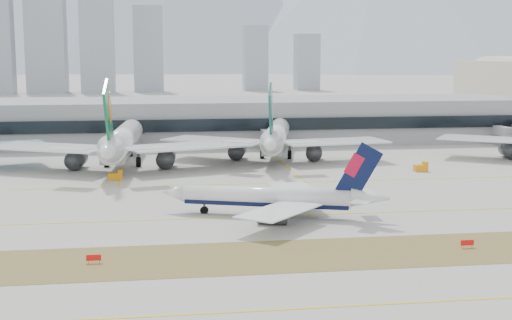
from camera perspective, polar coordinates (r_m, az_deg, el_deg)
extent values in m
plane|color=#A6A49B|center=(141.83, 1.30, -4.05)|extent=(3000.00, 3000.00, 0.00)
cube|color=olive|center=(111.36, 4.08, -7.56)|extent=(360.00, 18.00, 0.06)
cube|color=yellow|center=(137.02, 1.65, -4.49)|extent=(360.00, 0.45, 0.04)
cube|color=yellow|center=(90.13, 7.28, -11.52)|extent=(360.00, 0.45, 0.04)
cube|color=yellow|center=(170.89, -0.39, -1.89)|extent=(360.00, 0.45, 0.04)
cylinder|color=white|center=(136.04, 0.82, -2.92)|extent=(31.56, 14.20, 3.53)
cube|color=black|center=(136.23, 0.81, -3.32)|extent=(30.78, 13.49, 1.59)
cone|color=white|center=(140.57, -6.67, -2.61)|extent=(5.83, 4.98, 3.53)
cone|color=white|center=(133.82, 9.15, -3.03)|extent=(7.94, 5.74, 3.53)
cube|color=white|center=(144.95, 3.14, -2.44)|extent=(8.66, 17.69, 0.21)
cube|color=white|center=(138.32, 8.68, -2.53)|extent=(3.28, 5.03, 0.14)
cylinder|color=#3F4247|center=(142.44, 2.22, -3.42)|extent=(5.95, 4.30, 2.65)
cube|color=#3F4247|center=(142.22, 2.23, -3.00)|extent=(2.20, 1.00, 1.23)
cube|color=white|center=(126.01, 1.86, -4.09)|extent=(17.52, 18.28, 0.21)
cube|color=white|center=(129.34, 8.48, -3.29)|extent=(5.50, 5.83, 0.14)
cylinder|color=#3F4247|center=(129.88, 1.30, -4.59)|extent=(5.95, 4.30, 2.65)
cube|color=#3F4247|center=(129.64, 1.31, -4.13)|extent=(2.20, 1.00, 1.23)
cube|color=#09123B|center=(133.04, 8.24, -0.92)|extent=(8.31, 3.24, 11.05)
cube|color=red|center=(132.90, 7.87, -0.40)|extent=(3.84, 1.69, 4.73)
cylinder|color=#3F4247|center=(139.33, -4.16, -3.86)|extent=(0.42, 0.42, 2.12)
cylinder|color=black|center=(139.43, -4.16, -4.03)|extent=(1.70, 1.12, 1.59)
cylinder|color=#3F4247|center=(134.26, 1.01, -4.31)|extent=(0.42, 0.42, 2.12)
cylinder|color=black|center=(134.36, 1.01, -4.49)|extent=(1.70, 1.12, 1.59)
cylinder|color=#3F4247|center=(138.67, 1.35, -3.89)|extent=(0.42, 0.42, 2.12)
cylinder|color=black|center=(138.76, 1.35, -4.07)|extent=(1.70, 1.12, 1.59)
cylinder|color=white|center=(200.20, -10.63, 1.61)|extent=(10.45, 51.01, 6.70)
cube|color=slate|center=(200.42, -10.61, 1.09)|extent=(9.37, 49.93, 3.02)
cone|color=white|center=(229.05, -9.81, 2.48)|extent=(7.26, 8.22, 6.70)
cone|color=white|center=(169.62, -11.81, 0.65)|extent=(7.52, 11.72, 6.70)
cube|color=white|center=(191.68, -5.49, 1.12)|extent=(35.12, 23.84, 0.40)
cube|color=white|center=(170.68, -8.82, 0.95)|extent=(10.28, 7.01, 0.27)
cylinder|color=#3F4247|center=(195.74, -7.22, 0.15)|extent=(5.64, 8.79, 5.03)
cube|color=#3F4247|center=(195.46, -7.23, 0.74)|extent=(0.76, 3.55, 2.35)
cube|color=white|center=(195.96, -16.13, 0.98)|extent=(35.36, 27.45, 0.40)
cube|color=white|center=(173.01, -14.58, 0.88)|extent=(10.55, 8.11, 0.27)
cylinder|color=#3F4247|center=(198.54, -14.18, 0.08)|extent=(5.64, 8.79, 5.03)
cube|color=#3F4247|center=(198.27, -14.20, 0.65)|extent=(0.76, 3.55, 2.35)
cube|color=#0E6233|center=(172.22, -11.73, 3.43)|extent=(1.64, 14.02, 17.97)
cube|color=orange|center=(173.46, -11.69, 4.12)|extent=(1.20, 6.35, 7.69)
cylinder|color=#3F4247|center=(219.84, -10.03, 0.82)|extent=(0.80, 0.80, 4.02)
cylinder|color=black|center=(219.95, -10.02, 0.61)|extent=(1.39, 3.09, 3.02)
cylinder|color=#3F4247|center=(200.05, -11.87, 0.02)|extent=(0.80, 0.80, 4.02)
cylinder|color=black|center=(200.18, -11.86, -0.21)|extent=(1.39, 3.09, 3.02)
cylinder|color=#3F4247|center=(199.05, -9.39, 0.05)|extent=(0.80, 0.80, 4.02)
cylinder|color=black|center=(199.18, -9.38, -0.19)|extent=(1.39, 3.09, 3.02)
cylinder|color=white|center=(212.42, 1.63, 2.02)|extent=(16.88, 47.65, 6.28)
cube|color=slate|center=(212.62, 1.62, 1.55)|extent=(15.74, 46.51, 2.83)
cone|color=white|center=(239.59, 1.99, 2.75)|extent=(7.76, 8.49, 6.28)
cone|color=white|center=(183.58, 1.13, 1.25)|extent=(8.51, 11.70, 6.28)
cube|color=white|center=(205.37, 6.25, 1.48)|extent=(31.91, 18.30, 0.38)
cube|color=white|center=(185.15, 3.69, 1.44)|extent=(9.15, 5.35, 0.25)
cylinder|color=#3F4247|center=(208.85, 4.66, 0.67)|extent=(6.38, 8.77, 4.71)
cube|color=#3F4247|center=(208.60, 4.67, 1.18)|extent=(1.21, 3.32, 2.20)
cube|color=white|center=(207.26, -3.17, 1.58)|extent=(32.60, 28.63, 0.38)
cube|color=white|center=(186.16, -1.34, 1.50)|extent=(9.91, 8.49, 0.25)
cylinder|color=#3F4247|center=(210.09, -1.52, 0.74)|extent=(6.38, 8.77, 4.71)
cube|color=#3F4247|center=(209.85, -1.52, 1.25)|extent=(1.21, 3.32, 2.20)
cube|color=#12514C|center=(186.07, 1.20, 3.65)|extent=(3.53, 12.91, 16.84)
cube|color=#B4B6BE|center=(187.24, 1.23, 4.25)|extent=(2.01, 5.92, 7.21)
cylinder|color=#3F4247|center=(230.90, 1.87, 1.28)|extent=(0.75, 0.75, 3.77)
cylinder|color=black|center=(231.00, 1.87, 1.08)|extent=(1.71, 3.00, 2.83)
cylinder|color=#3F4247|center=(212.00, 0.50, 0.64)|extent=(0.75, 0.75, 3.77)
cylinder|color=black|center=(212.11, 0.50, 0.43)|extent=(1.71, 3.00, 2.83)
cylinder|color=#3F4247|center=(211.55, 2.70, 0.61)|extent=(0.75, 0.75, 3.77)
cylinder|color=black|center=(211.66, 2.70, 0.40)|extent=(1.71, 3.00, 2.83)
cube|color=white|center=(220.72, 18.45, 1.59)|extent=(32.85, 28.61, 0.38)
cylinder|color=#3F4247|center=(225.62, 19.61, 0.79)|extent=(6.34, 8.79, 4.74)
cube|color=#3F4247|center=(225.39, 19.63, 1.26)|extent=(1.18, 3.34, 2.21)
cube|color=gray|center=(253.63, -3.05, 3.19)|extent=(280.00, 42.00, 15.00)
cube|color=black|center=(232.29, -2.56, 2.82)|extent=(280.00, 1.20, 4.00)
cube|color=beige|center=(302.89, 17.84, 4.91)|extent=(2.00, 57.00, 27.90)
cube|color=red|center=(109.04, -12.86, -7.63)|extent=(2.20, 0.15, 0.90)
cylinder|color=orange|center=(109.28, -13.27, -7.96)|extent=(0.10, 0.10, 0.50)
cylinder|color=orange|center=(109.15, -12.42, -7.95)|extent=(0.10, 0.10, 0.50)
cube|color=red|center=(119.40, 16.55, -6.36)|extent=(2.20, 0.15, 0.90)
cylinder|color=orange|center=(119.24, 16.18, -6.69)|extent=(0.10, 0.10, 0.50)
cylinder|color=orange|center=(119.90, 16.88, -6.64)|extent=(0.10, 0.10, 0.50)
cube|color=orange|center=(193.31, 13.04, -0.64)|extent=(3.50, 2.00, 1.80)
cube|color=orange|center=(193.57, 13.38, -0.28)|extent=(1.20, 1.80, 1.00)
cylinder|color=black|center=(192.23, 12.79, -0.84)|extent=(0.70, 0.30, 0.70)
cylinder|color=black|center=(193.70, 12.62, -0.77)|extent=(0.70, 0.30, 0.70)
cylinder|color=black|center=(193.10, 13.45, -0.83)|extent=(0.70, 0.30, 0.70)
cylinder|color=black|center=(194.57, 13.28, -0.75)|extent=(0.70, 0.30, 0.70)
cube|color=orange|center=(179.07, -11.19, -1.29)|extent=(3.50, 2.00, 1.80)
cube|color=orange|center=(178.82, -10.81, -0.90)|extent=(1.20, 1.80, 1.00)
cylinder|color=black|center=(178.44, -11.58, -1.52)|extent=(0.70, 0.30, 0.70)
cylinder|color=black|center=(180.02, -11.55, -1.43)|extent=(0.70, 0.30, 0.70)
cylinder|color=black|center=(178.32, -10.81, -1.50)|extent=(0.70, 0.30, 0.70)
cylinder|color=black|center=(179.89, -10.79, -1.41)|extent=(0.70, 0.30, 0.70)
cube|color=#9298A6|center=(597.19, -16.42, 9.01)|extent=(30.00, 27.00, 80.00)
cube|color=#9298A6|center=(588.48, -12.62, 10.62)|extent=(26.00, 23.40, 110.00)
cube|color=#9298A6|center=(601.51, -8.61, 8.77)|extent=(24.00, 21.60, 70.00)
cube|color=#9298A6|center=(612.89, -0.06, 8.15)|extent=(20.00, 18.00, 55.00)
cube|color=#9298A6|center=(621.00, 4.09, 7.81)|extent=(20.00, 18.00, 48.00)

